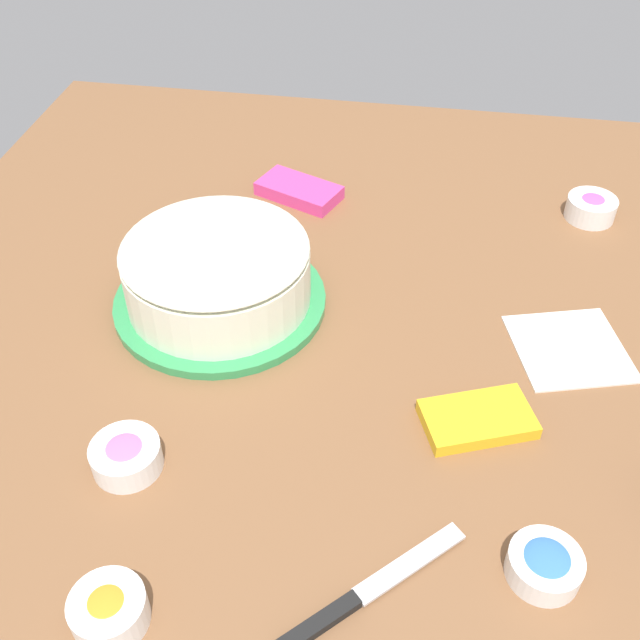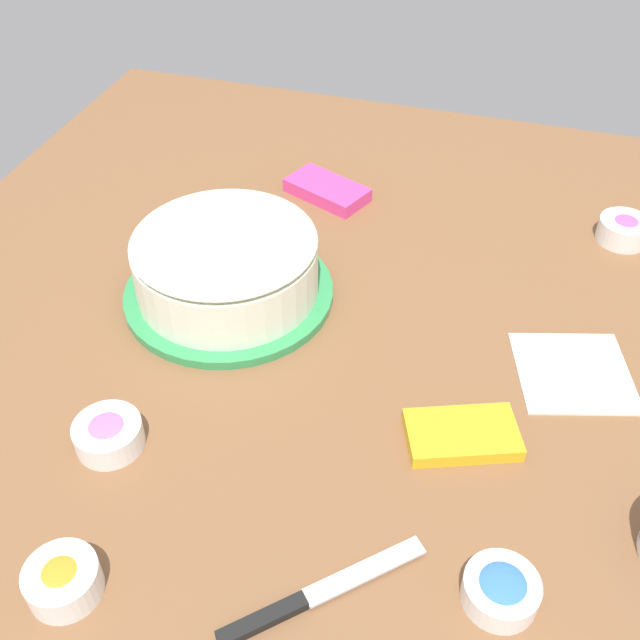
# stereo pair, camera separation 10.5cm
# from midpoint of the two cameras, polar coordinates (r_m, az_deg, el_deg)

# --- Properties ---
(ground_plane) EXTENTS (1.54, 1.54, 0.00)m
(ground_plane) POSITION_cam_midpoint_polar(r_m,az_deg,el_deg) (1.04, 1.52, -3.03)
(ground_plane) COLOR brown
(frosted_cake) EXTENTS (0.31, 0.31, 0.12)m
(frosted_cake) POSITION_cam_midpoint_polar(r_m,az_deg,el_deg) (1.11, -10.46, 3.29)
(frosted_cake) COLOR #339351
(frosted_cake) RESTS_ON ground_plane
(spreading_knife) EXTENTS (0.18, 0.18, 0.01)m
(spreading_knife) POSITION_cam_midpoint_polar(r_m,az_deg,el_deg) (0.82, -1.01, -20.46)
(spreading_knife) COLOR silver
(spreading_knife) RESTS_ON ground_plane
(sprinkle_bowl_orange) EXTENTS (0.08, 0.08, 0.04)m
(sprinkle_bowl_orange) POSITION_cam_midpoint_polar(r_m,az_deg,el_deg) (0.84, -19.37, -20.13)
(sprinkle_bowl_orange) COLOR white
(sprinkle_bowl_orange) RESTS_ON ground_plane
(sprinkle_bowl_blue) EXTENTS (0.08, 0.08, 0.04)m
(sprinkle_bowl_blue) POSITION_cam_midpoint_polar(r_m,az_deg,el_deg) (0.85, 13.11, -17.72)
(sprinkle_bowl_blue) COLOR white
(sprinkle_bowl_blue) RESTS_ON ground_plane
(sprinkle_bowl_rainbow) EXTENTS (0.08, 0.08, 0.04)m
(sprinkle_bowl_rainbow) POSITION_cam_midpoint_polar(r_m,az_deg,el_deg) (1.36, 17.74, 8.05)
(sprinkle_bowl_rainbow) COLOR white
(sprinkle_bowl_rainbow) RESTS_ON ground_plane
(sprinkle_bowl_pink) EXTENTS (0.08, 0.08, 0.04)m
(sprinkle_bowl_pink) POSITION_cam_midpoint_polar(r_m,az_deg,el_deg) (0.95, -17.59, -9.87)
(sprinkle_bowl_pink) COLOR white
(sprinkle_bowl_pink) RESTS_ON ground_plane
(candy_box_lower) EXTENTS (0.16, 0.12, 0.02)m
(candy_box_lower) POSITION_cam_midpoint_polar(r_m,az_deg,el_deg) (0.96, 8.77, -7.56)
(candy_box_lower) COLOR yellow
(candy_box_lower) RESTS_ON ground_plane
(candy_box_upper) EXTENTS (0.16, 0.12, 0.02)m
(candy_box_upper) POSITION_cam_midpoint_polar(r_m,az_deg,el_deg) (1.36, -3.84, 9.65)
(candy_box_upper) COLOR #E53D8E
(candy_box_upper) RESTS_ON ground_plane
(paper_napkin) EXTENTS (0.19, 0.19, 0.01)m
(paper_napkin) POSITION_cam_midpoint_polar(r_m,az_deg,el_deg) (1.09, 15.77, -2.14)
(paper_napkin) COLOR white
(paper_napkin) RESTS_ON ground_plane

